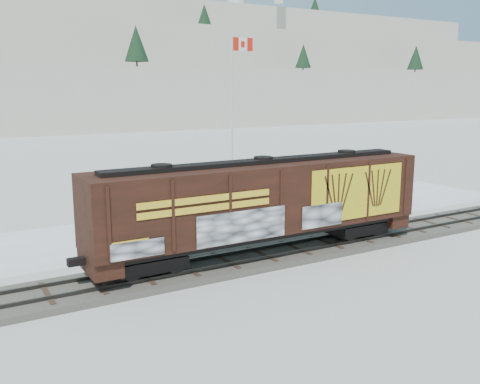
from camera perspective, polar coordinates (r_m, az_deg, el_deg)
ground at (r=28.42m, az=9.19°, el=-5.86°), size 500.00×500.00×0.00m
rail_track at (r=28.38m, az=9.20°, el=-5.57°), size 50.00×3.40×0.43m
parking_strip at (r=34.31m, az=1.24°, el=-2.74°), size 40.00×8.00×0.03m
hopper_railcar at (r=25.42m, az=2.48°, el=-0.92°), size 16.98×3.06×4.50m
flagpole at (r=41.86m, az=-0.71°, el=6.05°), size 2.30×0.90×12.15m
car_silver at (r=29.17m, az=-11.19°, el=-3.89°), size 4.68×2.66×1.50m
car_white at (r=36.89m, az=7.01°, el=-0.58°), size 4.88×2.19×1.55m
car_dark at (r=39.04m, az=14.95°, el=-0.25°), size 5.55×3.00×1.53m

